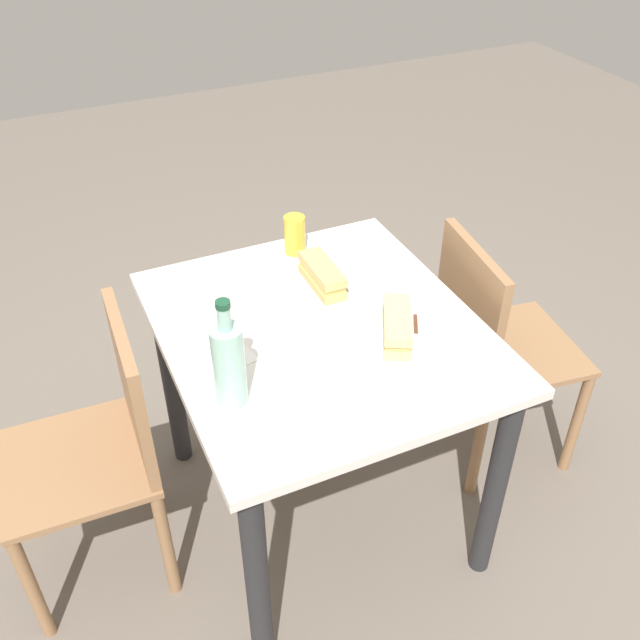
% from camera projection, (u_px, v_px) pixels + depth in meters
% --- Properties ---
extents(ground_plane, '(8.00, 8.00, 0.00)m').
position_uv_depth(ground_plane, '(320.00, 505.00, 2.36)').
color(ground_plane, '#6B6056').
extents(dining_table, '(0.93, 0.82, 0.75)m').
position_uv_depth(dining_table, '(320.00, 363.00, 1.99)').
color(dining_table, silver).
rests_on(dining_table, ground).
extents(chair_far, '(0.45, 0.45, 0.85)m').
position_uv_depth(chair_far, '(491.00, 342.00, 2.28)').
color(chair_far, '#936B47').
rests_on(chair_far, ground).
extents(chair_near, '(0.41, 0.41, 0.85)m').
position_uv_depth(chair_near, '(104.00, 443.00, 1.93)').
color(chair_near, '#936B47').
rests_on(chair_near, ground).
extents(plate_near, '(0.23, 0.23, 0.01)m').
position_uv_depth(plate_near, '(396.00, 339.00, 1.85)').
color(plate_near, silver).
rests_on(plate_near, dining_table).
extents(baguette_sandwich_near, '(0.21, 0.15, 0.07)m').
position_uv_depth(baguette_sandwich_near, '(397.00, 326.00, 1.83)').
color(baguette_sandwich_near, '#DBB77A').
rests_on(baguette_sandwich_near, plate_near).
extents(knife_near, '(0.16, 0.10, 0.01)m').
position_uv_depth(knife_near, '(416.00, 334.00, 1.85)').
color(knife_near, silver).
rests_on(knife_near, plate_near).
extents(plate_far, '(0.23, 0.23, 0.01)m').
position_uv_depth(plate_far, '(322.00, 287.00, 2.04)').
color(plate_far, silver).
rests_on(plate_far, dining_table).
extents(baguette_sandwich_far, '(0.19, 0.07, 0.07)m').
position_uv_depth(baguette_sandwich_far, '(322.00, 275.00, 2.01)').
color(baguette_sandwich_far, tan).
rests_on(baguette_sandwich_far, plate_far).
extents(knife_far, '(0.18, 0.03, 0.01)m').
position_uv_depth(knife_far, '(337.00, 278.00, 2.06)').
color(knife_far, silver).
rests_on(knife_far, plate_far).
extents(water_bottle, '(0.08, 0.08, 0.29)m').
position_uv_depth(water_bottle, '(229.00, 363.00, 1.61)').
color(water_bottle, '#99C6B7').
rests_on(water_bottle, dining_table).
extents(beer_glass, '(0.07, 0.07, 0.12)m').
position_uv_depth(beer_glass, '(295.00, 235.00, 2.17)').
color(beer_glass, gold).
rests_on(beer_glass, dining_table).
extents(olive_bowl, '(0.08, 0.08, 0.03)m').
position_uv_depth(olive_bowl, '(355.00, 401.00, 1.66)').
color(olive_bowl, silver).
rests_on(olive_bowl, dining_table).
extents(paper_napkin, '(0.17, 0.17, 0.00)m').
position_uv_depth(paper_napkin, '(221.00, 357.00, 1.80)').
color(paper_napkin, white).
rests_on(paper_napkin, dining_table).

